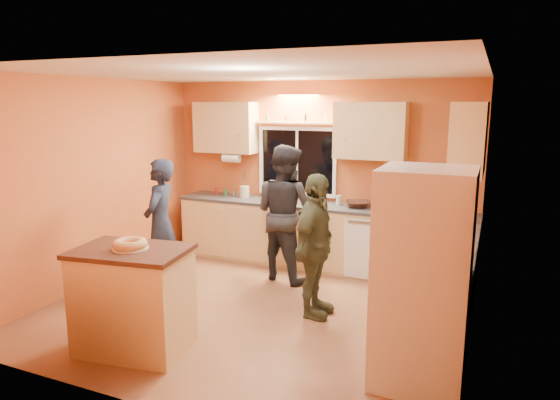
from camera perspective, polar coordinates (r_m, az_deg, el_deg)
The scene contains 14 objects.
ground at distance 5.78m, azimuth -2.69°, elevation -12.31°, with size 4.50×4.50×0.00m, color brown.
room_shell at distance 5.67m, azimuth 0.10°, elevation 4.24°, with size 4.54×4.04×2.61m.
back_counter at distance 7.11m, azimuth 3.45°, elevation -3.96°, with size 4.23×0.62×0.90m.
right_counter at distance 5.58m, azimuth 18.19°, elevation -8.77°, with size 0.62×1.84×0.90m.
refrigerator at distance 4.22m, azimuth 15.98°, elevation -8.67°, with size 0.72×0.70×1.80m, color silver.
island at distance 4.91m, azimuth -16.41°, elevation -10.82°, with size 1.11×0.84×0.99m.
bundt_pastry at distance 4.74m, azimuth -16.76°, elevation -4.84°, with size 0.31×0.31×0.09m, color tan.
person_left at distance 6.43m, azimuth -13.49°, elevation -2.59°, with size 0.59×0.39×1.62m, color black.
person_center at distance 6.48m, azimuth 0.52°, elevation -1.48°, with size 0.86×0.67×1.77m, color black.
person_right at distance 5.37m, azimuth 4.02°, elevation -5.29°, with size 0.92×0.38×1.57m, color #343924.
mixing_bowl at distance 6.84m, azimuth 8.85°, elevation -0.46°, with size 0.34×0.34×0.08m, color black.
utensil_crock at distance 7.45m, azimuth -4.08°, elevation 0.94°, with size 0.14×0.14×0.17m, color beige.
potted_plant at distance 5.17m, azimuth 18.42°, elevation -3.24°, with size 0.30×0.26×0.33m, color gray.
red_box at distance 6.21m, azimuth 19.65°, elevation -2.21°, with size 0.16×0.12×0.07m, color #A72019.
Camera 1 is at (2.36, -4.75, 2.30)m, focal length 32.00 mm.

